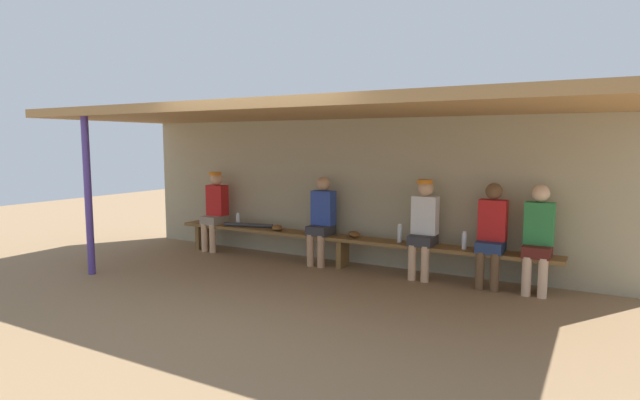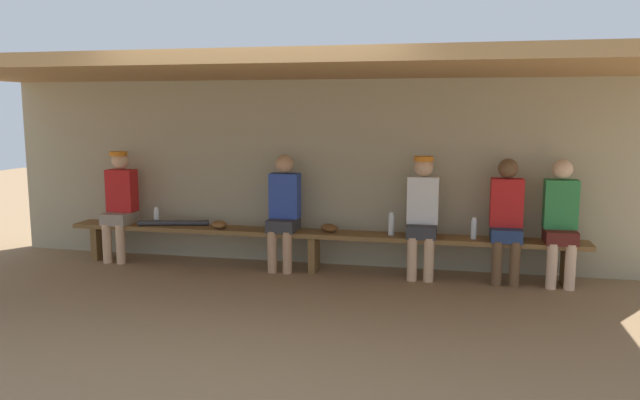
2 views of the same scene
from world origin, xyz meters
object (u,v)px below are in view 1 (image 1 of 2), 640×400
(player_in_white, at_px, (492,231))
(water_bottle_clear, at_px, (238,220))
(player_near_post, at_px, (424,224))
(player_middle, at_px, (215,207))
(bench, at_px, (343,241))
(player_in_red, at_px, (322,217))
(baseball_glove_tan, at_px, (354,234))
(player_rightmost, at_px, (538,235))
(baseball_bat, at_px, (248,225))
(support_post, at_px, (88,196))
(water_bottle_blue, at_px, (464,241))
(water_bottle_orange, at_px, (400,234))
(baseball_glove_worn, at_px, (277,228))

(player_in_white, height_order, water_bottle_clear, player_in_white)
(player_near_post, relative_size, player_middle, 1.00)
(bench, bearing_deg, player_in_red, 179.51)
(baseball_glove_tan, bearing_deg, bench, -123.28)
(player_near_post, relative_size, player_rightmost, 1.01)
(baseball_glove_tan, bearing_deg, player_rightmost, 43.01)
(player_in_white, xyz_separation_m, baseball_bat, (-3.86, -0.00, -0.24))
(player_in_white, height_order, baseball_bat, player_in_white)
(support_post, bearing_deg, baseball_glove_tan, 34.88)
(water_bottle_blue, xyz_separation_m, water_bottle_orange, (-0.90, 0.02, 0.01))
(player_near_post, height_order, player_rightmost, player_near_post)
(player_in_red, height_order, player_in_white, same)
(player_in_white, xyz_separation_m, water_bottle_clear, (-4.10, 0.03, -0.17))
(player_near_post, height_order, baseball_glove_worn, player_near_post)
(support_post, distance_m, player_middle, 2.18)
(player_in_white, xyz_separation_m, baseball_glove_worn, (-3.26, -0.04, -0.22))
(bench, relative_size, baseball_bat, 7.01)
(bench, distance_m, player_in_red, 0.50)
(water_bottle_orange, height_order, baseball_bat, water_bottle_orange)
(water_bottle_clear, relative_size, baseball_bat, 0.25)
(bench, bearing_deg, player_in_white, 0.08)
(player_middle, bearing_deg, water_bottle_clear, 3.04)
(player_rightmost, height_order, baseball_glove_tan, player_rightmost)
(support_post, distance_m, player_in_white, 5.45)
(baseball_glove_worn, bearing_deg, baseball_bat, -131.86)
(player_in_red, bearing_deg, water_bottle_clear, 179.10)
(player_in_red, relative_size, baseball_bat, 1.56)
(player_rightmost, xyz_separation_m, baseball_glove_tan, (-2.50, 0.04, -0.22))
(support_post, bearing_deg, water_bottle_blue, 24.05)
(bench, height_order, baseball_glove_worn, baseball_glove_worn)
(bench, bearing_deg, player_rightmost, 0.07)
(player_in_red, distance_m, baseball_bat, 1.41)
(player_rightmost, bearing_deg, water_bottle_orange, 179.88)
(player_middle, distance_m, water_bottle_orange, 3.34)
(player_middle, relative_size, baseball_glove_worn, 5.60)
(player_in_white, distance_m, water_bottle_blue, 0.37)
(player_middle, relative_size, baseball_glove_tan, 5.60)
(player_near_post, xyz_separation_m, water_bottle_orange, (-0.34, 0.00, -0.16))
(support_post, bearing_deg, player_in_red, 39.66)
(support_post, relative_size, water_bottle_blue, 9.37)
(support_post, xyz_separation_m, player_middle, (0.45, 2.10, -0.35))
(support_post, distance_m, baseball_glove_tan, 3.79)
(bench, bearing_deg, baseball_glove_tan, 12.88)
(support_post, height_order, baseball_bat, support_post)
(player_in_red, bearing_deg, support_post, -140.34)
(player_in_white, bearing_deg, baseball_glove_tan, 178.93)
(player_in_white, bearing_deg, player_rightmost, 0.00)
(baseball_glove_worn, height_order, baseball_bat, baseball_glove_worn)
(player_middle, bearing_deg, water_bottle_blue, -0.20)
(water_bottle_orange, bearing_deg, baseball_glove_worn, -178.77)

